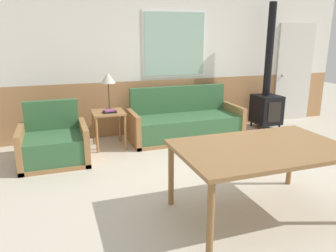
{
  "coord_description": "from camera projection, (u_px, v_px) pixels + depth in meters",
  "views": [
    {
      "loc": [
        -2.06,
        -3.11,
        1.77
      ],
      "look_at": [
        -0.62,
        1.04,
        0.55
      ],
      "focal_mm": 35.0,
      "sensor_mm": 36.0,
      "label": 1
    }
  ],
  "objects": [
    {
      "name": "ground_plane",
      "position": [
        244.0,
        187.0,
        3.96
      ],
      "size": [
        16.0,
        16.0,
        0.0
      ],
      "primitive_type": "plane",
      "color": "beige"
    },
    {
      "name": "wall_back",
      "position": [
        171.0,
        59.0,
        5.98
      ],
      "size": [
        7.2,
        0.09,
        2.7
      ],
      "color": "#AD7A4C",
      "rests_on": "ground_plane"
    },
    {
      "name": "couch",
      "position": [
        185.0,
        124.0,
        5.78
      ],
      "size": [
        1.96,
        0.81,
        0.88
      ],
      "color": "#9E7042",
      "rests_on": "ground_plane"
    },
    {
      "name": "armchair",
      "position": [
        54.0,
        145.0,
        4.69
      ],
      "size": [
        0.93,
        0.83,
        0.84
      ],
      "rotation": [
        0.0,
        0.0,
        0.03
      ],
      "color": "#9E7042",
      "rests_on": "ground_plane"
    },
    {
      "name": "side_table",
      "position": [
        108.0,
        118.0,
        5.26
      ],
      "size": [
        0.51,
        0.51,
        0.59
      ],
      "color": "#9E7042",
      "rests_on": "ground_plane"
    },
    {
      "name": "table_lamp",
      "position": [
        108.0,
        80.0,
        5.19
      ],
      "size": [
        0.23,
        0.23,
        0.61
      ],
      "color": "#4C3823",
      "rests_on": "side_table"
    },
    {
      "name": "book_stack",
      "position": [
        110.0,
        111.0,
        5.14
      ],
      "size": [
        0.22,
        0.14,
        0.05
      ],
      "color": "black",
      "rests_on": "side_table"
    },
    {
      "name": "dining_table",
      "position": [
        261.0,
        153.0,
        3.2
      ],
      "size": [
        1.66,
        1.06,
        0.73
      ],
      "color": "olive",
      "rests_on": "ground_plane"
    },
    {
      "name": "wood_stove",
      "position": [
        267.0,
        98.0,
        6.34
      ],
      "size": [
        0.46,
        0.52,
        2.36
      ],
      "color": "black",
      "rests_on": "ground_plane"
    },
    {
      "name": "entry_door",
      "position": [
        294.0,
        73.0,
        6.9
      ],
      "size": [
        0.88,
        0.09,
        2.01
      ],
      "color": "silver",
      "rests_on": "ground_plane"
    }
  ]
}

